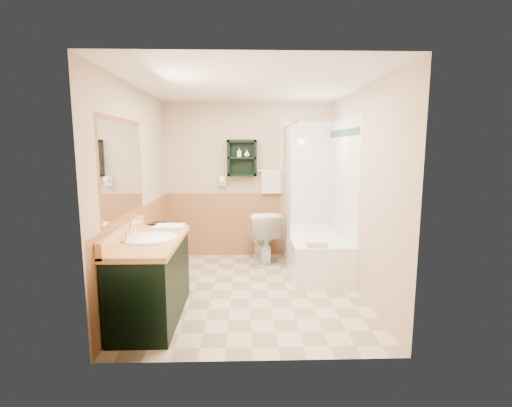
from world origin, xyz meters
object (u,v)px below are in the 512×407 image
at_px(hair_dryer, 223,181).
at_px(soap_bottle_b, 247,154).
at_px(vanity, 152,279).
at_px(bathtub, 315,252).
at_px(vanity_book, 151,216).
at_px(wall_shelf, 242,158).
at_px(toilet, 262,236).
at_px(soap_bottle_a, 239,155).

distance_m(hair_dryer, soap_bottle_b, 0.55).
bearing_deg(vanity, bathtub, 36.37).
height_order(vanity, vanity_book, vanity_book).
distance_m(vanity_book, soap_bottle_b, 1.90).
distance_m(vanity, soap_bottle_b, 2.60).
bearing_deg(vanity, wall_shelf, 66.88).
bearing_deg(bathtub, toilet, 149.75).
bearing_deg(toilet, bathtub, 142.67).
height_order(wall_shelf, toilet, wall_shelf).
relative_size(soap_bottle_a, soap_bottle_b, 1.33).
bearing_deg(hair_dryer, vanity, -105.67).
xyz_separation_m(wall_shelf, soap_bottle_b, (0.07, -0.01, 0.06)).
height_order(bathtub, soap_bottle_b, soap_bottle_b).
bearing_deg(vanity, hair_dryer, 74.33).
xyz_separation_m(hair_dryer, vanity_book, (-0.76, -1.39, -0.28)).
height_order(wall_shelf, soap_bottle_a, wall_shelf).
distance_m(hair_dryer, soap_bottle_a, 0.47).
bearing_deg(wall_shelf, vanity, -113.12).
bearing_deg(soap_bottle_b, bathtub, -35.47).
height_order(hair_dryer, bathtub, hair_dryer).
distance_m(vanity, bathtub, 2.39).
bearing_deg(vanity_book, wall_shelf, 66.37).
xyz_separation_m(hair_dryer, bathtub, (1.33, -0.71, -0.94)).
relative_size(vanity_book, soap_bottle_a, 1.46).
bearing_deg(vanity_book, bathtub, 32.34).
xyz_separation_m(toilet, soap_bottle_a, (-0.34, 0.25, 1.21)).
relative_size(wall_shelf, vanity, 0.43).
height_order(wall_shelf, hair_dryer, wall_shelf).
bearing_deg(soap_bottle_a, vanity, -112.21).
xyz_separation_m(toilet, vanity_book, (-1.36, -1.11, 0.53)).
distance_m(toilet, vanity_book, 1.83).
relative_size(bathtub, soap_bottle_b, 14.56).
bearing_deg(soap_bottle_b, vanity_book, -129.85).
height_order(vanity_book, soap_bottle_a, soap_bottle_a).
height_order(wall_shelf, bathtub, wall_shelf).
distance_m(hair_dryer, vanity, 2.34).
distance_m(toilet, soap_bottle_a, 1.29).
relative_size(vanity, bathtub, 0.86).
bearing_deg(soap_bottle_a, hair_dryer, 173.39).
bearing_deg(vanity_book, soap_bottle_a, 67.36).
bearing_deg(hair_dryer, soap_bottle_b, -4.57).
relative_size(wall_shelf, hair_dryer, 2.29).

